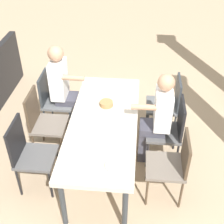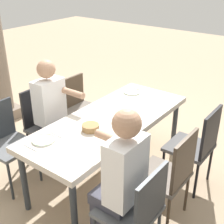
# 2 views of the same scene
# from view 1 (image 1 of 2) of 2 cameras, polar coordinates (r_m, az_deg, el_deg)

# --- Properties ---
(ground_plane) EXTENTS (16.00, 16.00, 0.00)m
(ground_plane) POSITION_cam_1_polar(r_m,az_deg,el_deg) (4.18, -1.42, -9.53)
(ground_plane) COLOR tan
(dining_table) EXTENTS (2.01, 0.81, 0.73)m
(dining_table) POSITION_cam_1_polar(r_m,az_deg,el_deg) (3.72, -1.57, -2.36)
(dining_table) COLOR beige
(dining_table) RESTS_ON ground
(chair_west_north) EXTENTS (0.44, 0.44, 0.92)m
(chair_west_north) POSITION_cam_1_polar(r_m,az_deg,el_deg) (4.40, 10.33, 1.74)
(chair_west_north) COLOR #5B5E61
(chair_west_north) RESTS_ON ground
(chair_west_south) EXTENTS (0.44, 0.44, 0.90)m
(chair_west_south) POSITION_cam_1_polar(r_m,az_deg,el_deg) (4.55, -10.82, 2.62)
(chair_west_south) COLOR #5B5E61
(chair_west_south) RESTS_ON ground
(chair_mid_north) EXTENTS (0.44, 0.44, 0.91)m
(chair_mid_north) POSITION_cam_1_polar(r_m,az_deg,el_deg) (3.98, 10.75, -2.98)
(chair_mid_north) COLOR #4F4F50
(chair_mid_north) RESTS_ON ground
(chair_mid_south) EXTENTS (0.44, 0.44, 0.94)m
(chair_mid_south) POSITION_cam_1_polar(r_m,az_deg,el_deg) (4.12, -12.73, -1.42)
(chair_mid_south) COLOR #6A6158
(chair_mid_south) RESTS_ON ground
(chair_east_north) EXTENTS (0.44, 0.44, 0.87)m
(chair_east_north) POSITION_cam_1_polar(r_m,az_deg,el_deg) (3.54, 11.19, -9.29)
(chair_east_north) COLOR #6A6158
(chair_east_north) RESTS_ON ground
(chair_east_south) EXTENTS (0.44, 0.44, 0.93)m
(chair_east_south) POSITION_cam_1_polar(r_m,az_deg,el_deg) (3.70, -15.26, -7.15)
(chair_east_south) COLOR #4F4F50
(chair_east_south) RESTS_ON ground
(diner_woman_green) EXTENTS (0.35, 0.49, 1.29)m
(diner_woman_green) POSITION_cam_1_polar(r_m,az_deg,el_deg) (3.85, 8.31, -0.89)
(diner_woman_green) COLOR #3F3F4C
(diner_woman_green) RESTS_ON ground
(diner_man_white) EXTENTS (0.35, 0.50, 1.33)m
(diner_man_white) POSITION_cam_1_polar(r_m,az_deg,el_deg) (4.40, -8.94, 4.66)
(diner_man_white) COLOR #3F3F4C
(diner_man_white) RESTS_ON ground
(plate_0) EXTENTS (0.21, 0.21, 0.02)m
(plate_0) POSITION_cam_1_polar(r_m,az_deg,el_deg) (4.26, 2.43, 4.37)
(plate_0) COLOR white
(plate_0) RESTS_ON dining_table
(fork_0) EXTENTS (0.02, 0.17, 0.01)m
(fork_0) POSITION_cam_1_polar(r_m,az_deg,el_deg) (4.39, 2.54, 5.35)
(fork_0) COLOR silver
(fork_0) RESTS_ON dining_table
(spoon_0) EXTENTS (0.03, 0.17, 0.01)m
(spoon_0) POSITION_cam_1_polar(r_m,az_deg,el_deg) (4.14, 2.30, 3.20)
(spoon_0) COLOR silver
(spoon_0) RESTS_ON dining_table
(plate_1) EXTENTS (0.24, 0.24, 0.02)m
(plate_1) POSITION_cam_1_polar(r_m,az_deg,el_deg) (3.70, -5.07, -1.40)
(plate_1) COLOR white
(plate_1) RESTS_ON dining_table
(fork_1) EXTENTS (0.02, 0.17, 0.01)m
(fork_1) POSITION_cam_1_polar(r_m,az_deg,el_deg) (3.82, -4.70, -0.09)
(fork_1) COLOR silver
(fork_1) RESTS_ON dining_table
(spoon_1) EXTENTS (0.03, 0.17, 0.01)m
(spoon_1) POSITION_cam_1_polar(r_m,az_deg,el_deg) (3.59, -5.47, -2.94)
(spoon_1) COLOR silver
(spoon_1) RESTS_ON dining_table
(plate_2) EXTENTS (0.22, 0.22, 0.02)m
(plate_2) POSITION_cam_1_polar(r_m,az_deg,el_deg) (3.13, 0.62, -9.87)
(plate_2) COLOR white
(plate_2) RESTS_ON dining_table
(fork_2) EXTENTS (0.02, 0.17, 0.01)m
(fork_2) POSITION_cam_1_polar(r_m,az_deg,el_deg) (3.24, 0.85, -8.03)
(fork_2) COLOR silver
(fork_2) RESTS_ON dining_table
(spoon_2) EXTENTS (0.02, 0.17, 0.01)m
(spoon_2) POSITION_cam_1_polar(r_m,az_deg,el_deg) (3.03, 0.37, -12.00)
(spoon_2) COLOR silver
(spoon_2) RESTS_ON dining_table
(bread_basket) EXTENTS (0.17, 0.17, 0.06)m
(bread_basket) POSITION_cam_1_polar(r_m,az_deg,el_deg) (3.92, -1.12, 1.56)
(bread_basket) COLOR #9E7547
(bread_basket) RESTS_ON dining_table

